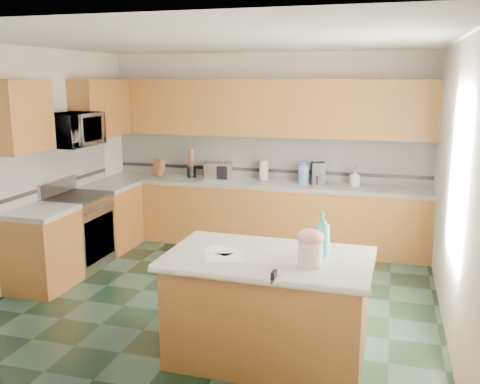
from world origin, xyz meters
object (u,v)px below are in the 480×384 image
(island_top, at_px, (269,259))
(coffee_maker, at_px, (318,173))
(soap_bottle_island, at_px, (322,234))
(knife_block, at_px, (159,168))
(toaster_oven, at_px, (218,171))
(treat_jar, at_px, (310,254))
(island_base, at_px, (268,311))

(island_top, xyz_separation_m, coffee_maker, (-0.03, 3.17, 0.18))
(island_top, bearing_deg, soap_bottle_island, 17.31)
(knife_block, bearing_deg, toaster_oven, 15.70)
(treat_jar, distance_m, knife_block, 4.30)
(knife_block, bearing_deg, treat_jar, -34.45)
(soap_bottle_island, bearing_deg, island_top, -166.80)
(knife_block, height_order, toaster_oven, knife_block)
(island_base, bearing_deg, coffee_maker, 91.63)
(soap_bottle_island, bearing_deg, coffee_maker, 95.29)
(island_base, relative_size, island_top, 0.94)
(island_top, xyz_separation_m, soap_bottle_island, (0.42, 0.12, 0.21))
(island_top, relative_size, knife_block, 6.79)
(knife_block, distance_m, toaster_oven, 0.93)
(island_top, bearing_deg, treat_jar, -22.38)
(island_top, distance_m, toaster_oven, 3.47)
(island_base, relative_size, toaster_oven, 3.93)
(soap_bottle_island, bearing_deg, knife_block, 129.94)
(soap_bottle_island, height_order, coffee_maker, soap_bottle_island)
(treat_jar, height_order, coffee_maker, coffee_maker)
(island_base, xyz_separation_m, soap_bottle_island, (0.42, 0.12, 0.67))
(treat_jar, relative_size, soap_bottle_island, 0.55)
(soap_bottle_island, relative_size, knife_block, 1.46)
(toaster_oven, relative_size, coffee_maker, 1.34)
(soap_bottle_island, bearing_deg, treat_jar, -104.07)
(island_base, xyz_separation_m, knife_block, (-2.39, 3.14, 0.61))
(toaster_oven, bearing_deg, island_base, -81.57)
(toaster_oven, bearing_deg, knife_block, 163.42)
(knife_block, xyz_separation_m, coffee_maker, (2.36, 0.03, 0.03))
(soap_bottle_island, height_order, knife_block, soap_bottle_island)
(island_base, bearing_deg, toaster_oven, 116.15)
(treat_jar, bearing_deg, soap_bottle_island, 62.24)
(knife_block, distance_m, coffee_maker, 2.36)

